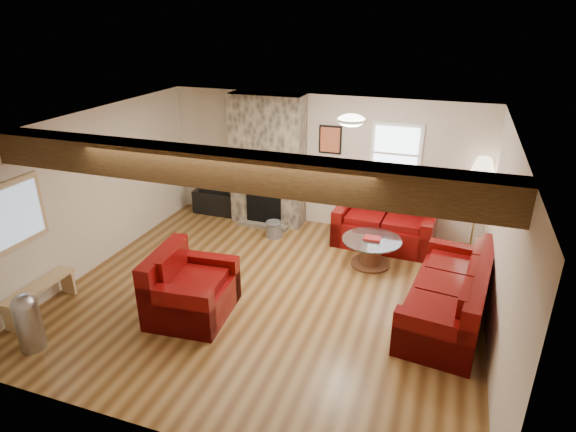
% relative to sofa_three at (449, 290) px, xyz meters
% --- Properties ---
extents(room, '(8.00, 8.00, 8.00)m').
position_rel_sofa_three_xyz_m(room, '(-2.48, -0.23, 0.82)').
color(room, brown).
rests_on(room, ground).
extents(floor, '(6.00, 6.00, 0.00)m').
position_rel_sofa_three_xyz_m(floor, '(-2.48, -0.23, -0.43)').
color(floor, brown).
rests_on(floor, ground).
extents(oak_beam, '(6.00, 0.36, 0.38)m').
position_rel_sofa_three_xyz_m(oak_beam, '(-2.48, -1.48, 1.88)').
color(oak_beam, '#321C0F').
rests_on(oak_beam, room).
extents(chimney_breast, '(1.40, 0.67, 2.50)m').
position_rel_sofa_three_xyz_m(chimney_breast, '(-3.48, 2.26, 0.79)').
color(chimney_breast, '#3B352D').
rests_on(chimney_breast, floor).
extents(back_window, '(0.90, 0.08, 1.10)m').
position_rel_sofa_three_xyz_m(back_window, '(-1.13, 2.48, 1.12)').
color(back_window, white).
rests_on(back_window, room).
extents(hatch_window, '(0.08, 1.00, 0.90)m').
position_rel_sofa_three_xyz_m(hatch_window, '(-5.44, -1.73, 1.02)').
color(hatch_window, tan).
rests_on(hatch_window, room).
extents(ceiling_dome, '(0.40, 0.40, 0.18)m').
position_rel_sofa_three_xyz_m(ceiling_dome, '(-1.58, 0.67, 2.01)').
color(ceiling_dome, white).
rests_on(ceiling_dome, room).
extents(artwork_back, '(0.42, 0.06, 0.52)m').
position_rel_sofa_three_xyz_m(artwork_back, '(-2.33, 2.48, 1.27)').
color(artwork_back, black).
rests_on(artwork_back, room).
extents(artwork_right, '(0.06, 0.55, 0.42)m').
position_rel_sofa_three_xyz_m(artwork_right, '(0.48, 0.07, 1.32)').
color(artwork_right, black).
rests_on(artwork_right, room).
extents(sofa_three, '(1.21, 2.34, 0.87)m').
position_rel_sofa_three_xyz_m(sofa_three, '(0.00, 0.00, 0.00)').
color(sofa_three, '#400504').
rests_on(sofa_three, floor).
extents(loveseat, '(1.76, 1.07, 0.91)m').
position_rel_sofa_three_xyz_m(loveseat, '(-1.16, 2.00, 0.02)').
color(loveseat, '#400504').
rests_on(loveseat, floor).
extents(armchair_red, '(1.09, 1.22, 0.92)m').
position_rel_sofa_three_xyz_m(armchair_red, '(-3.30, -1.05, 0.03)').
color(armchair_red, '#400504').
rests_on(armchair_red, floor).
extents(coffee_table, '(0.96, 0.96, 0.50)m').
position_rel_sofa_three_xyz_m(coffee_table, '(-1.24, 1.13, -0.20)').
color(coffee_table, '#472716').
rests_on(coffee_table, floor).
extents(tv_cabinet, '(0.96, 0.38, 0.48)m').
position_rel_sofa_three_xyz_m(tv_cabinet, '(-4.63, 2.30, -0.19)').
color(tv_cabinet, black).
rests_on(tv_cabinet, floor).
extents(television, '(0.75, 0.10, 0.43)m').
position_rel_sofa_three_xyz_m(television, '(-4.63, 2.30, 0.26)').
color(television, black).
rests_on(television, tv_cabinet).
extents(floor_lamp, '(0.43, 0.43, 1.67)m').
position_rel_sofa_three_xyz_m(floor_lamp, '(0.32, 2.26, 1.00)').
color(floor_lamp, '#A58F44').
rests_on(floor_lamp, floor).
extents(pine_bench, '(0.26, 1.09, 0.41)m').
position_rel_sofa_three_xyz_m(pine_bench, '(-5.31, -1.70, -0.23)').
color(pine_bench, tan).
rests_on(pine_bench, floor).
extents(pedal_bin, '(0.40, 0.40, 0.77)m').
position_rel_sofa_three_xyz_m(pedal_bin, '(-4.81, -2.37, -0.05)').
color(pedal_bin, '#9F9FA4').
rests_on(pedal_bin, floor).
extents(coal_bucket, '(0.32, 0.32, 0.30)m').
position_rel_sofa_three_xyz_m(coal_bucket, '(-3.13, 1.63, -0.28)').
color(coal_bucket, gray).
rests_on(coal_bucket, floor).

